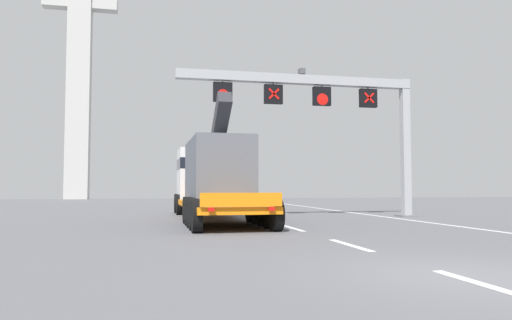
% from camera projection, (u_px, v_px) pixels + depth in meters
% --- Properties ---
extents(ground, '(112.00, 112.00, 0.00)m').
position_uv_depth(ground, '(463.00, 276.00, 8.12)').
color(ground, '#5B5B60').
extents(lane_markings, '(0.20, 64.77, 0.01)m').
position_uv_depth(lane_markings, '(228.00, 209.00, 32.57)').
color(lane_markings, silver).
rests_on(lane_markings, ground).
extents(edge_line_right, '(0.20, 63.00, 0.01)m').
position_uv_depth(edge_line_right, '(416.00, 221.00, 21.13)').
color(edge_line_right, silver).
rests_on(edge_line_right, ground).
extents(overhead_lane_gantry, '(12.14, 0.90, 7.32)m').
position_uv_depth(overhead_lane_gantry, '(328.00, 103.00, 23.80)').
color(overhead_lane_gantry, '#9EA0A5').
rests_on(overhead_lane_gantry, ground).
extents(heavy_haul_truck_orange, '(3.07, 14.08, 5.30)m').
position_uv_depth(heavy_haul_truck_orange, '(210.00, 177.00, 23.25)').
color(heavy_haul_truck_orange, orange).
rests_on(heavy_haul_truck_orange, ground).
extents(bridge_pylon_distant, '(9.00, 2.00, 39.85)m').
position_uv_depth(bridge_pylon_distant, '(80.00, 38.00, 60.47)').
color(bridge_pylon_distant, '#B7B7B2').
rests_on(bridge_pylon_distant, ground).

